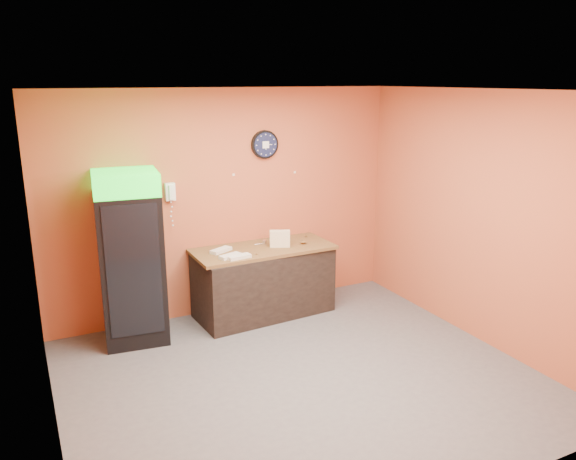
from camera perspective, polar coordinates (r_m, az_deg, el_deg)
floor at (r=5.81m, az=1.25°, el=-14.80°), size 4.50×4.50×0.00m
back_wall at (r=7.03m, az=-6.26°, el=2.74°), size 4.50×0.02×2.80m
left_wall at (r=4.70m, az=-23.84°, el=-4.81°), size 0.02×4.00×2.80m
right_wall at (r=6.57m, az=18.99°, el=1.12°), size 0.02×4.00×2.80m
ceiling at (r=5.04m, az=1.43°, el=14.00°), size 4.50×4.00×0.02m
beverage_cooler at (r=6.46m, az=-15.54°, el=-3.01°), size 0.75×0.76×1.94m
prep_counter at (r=7.09m, az=-2.49°, el=-5.34°), size 1.72×0.85×0.84m
wall_clock at (r=7.08m, az=-2.37°, el=8.67°), size 0.35×0.06×0.35m
wall_phone at (r=6.73m, az=-11.88°, el=3.82°), size 0.11×0.10×0.21m
butcher_paper at (r=6.95m, az=-2.53°, el=-1.95°), size 1.75×0.78×0.04m
sub_roll_stack at (r=6.94m, az=-0.84°, el=-0.89°), size 0.26×0.18×0.21m
wrapped_sandwich_left at (r=6.58m, az=-5.90°, el=-2.64°), size 0.29×0.18×0.04m
wrapped_sandwich_mid at (r=6.54m, az=-4.98°, el=-2.73°), size 0.28×0.14×0.04m
wrapped_sandwich_right at (r=6.81m, az=-6.82°, el=-2.05°), size 0.30×0.22×0.04m
kitchen_tool at (r=7.08m, az=-2.42°, el=-1.23°), size 0.05×0.05×0.05m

